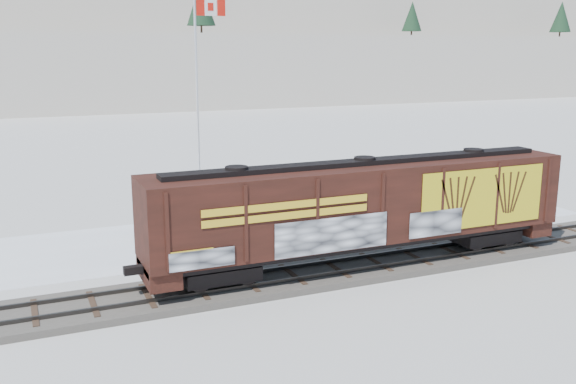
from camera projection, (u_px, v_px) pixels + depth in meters
name	position (u px, v px, depth m)	size (l,w,h in m)	color
ground	(293.00, 281.00, 26.65)	(500.00, 500.00, 0.00)	white
rail_track	(293.00, 277.00, 26.62)	(50.00, 3.40, 0.43)	#59544C
parking_strip	(235.00, 234.00, 33.37)	(40.00, 8.00, 0.03)	white
hillside	(50.00, 28.00, 148.83)	(360.00, 110.00, 93.00)	white
hopper_railcar	(364.00, 205.00, 27.29)	(18.88, 3.06, 4.46)	black
flagpole	(200.00, 130.00, 38.23)	(2.30, 0.90, 12.52)	silver
car_silver	(182.00, 221.00, 32.67)	(1.91, 4.75, 1.62)	#AEB1B5
car_white	(266.00, 224.00, 31.99)	(1.80, 5.15, 1.70)	white
car_dark	(259.00, 216.00, 34.32)	(1.85, 4.55, 1.32)	#202328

